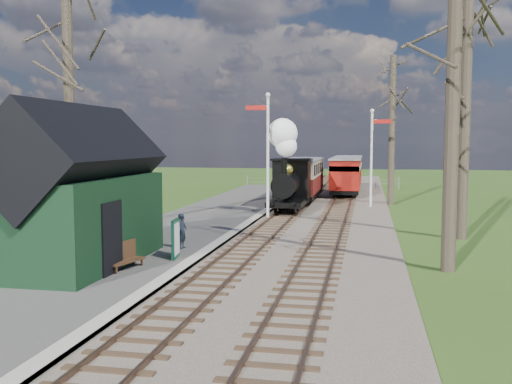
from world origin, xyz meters
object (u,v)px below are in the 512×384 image
station_shed (78,195)px  person (182,231)px  red_carriage_b (348,172)px  bench (123,256)px  coach (302,177)px  semaphore_far (373,150)px  semaphore_near (266,146)px  sign_board (176,239)px  red_carriage_a (345,176)px  locomotive (288,173)px

station_shed → person: bearing=52.9°
red_carriage_b → bench: 30.70m
coach → person: coach is taller
semaphore_far → semaphore_near: bearing=-130.6°
semaphore_near → coach: 8.73m
sign_board → person: 1.60m
semaphore_far → coach: (-4.37, 2.46, -1.74)m
semaphore_near → red_carriage_a: semaphore_near is taller
station_shed → semaphore_far: size_ratio=1.10×
red_carriage_a → person: size_ratio=4.28×
bench → person: bearing=78.2°
station_shed → person: size_ratio=5.23×
locomotive → red_carriage_b: locomotive is taller
red_carriage_a → semaphore_near: bearing=-105.3°
locomotive → red_carriage_b: size_ratio=0.94×
coach → red_carriage_a: bearing=56.1°
coach → red_carriage_b: coach is taller
sign_board → bench: 2.03m
station_shed → semaphore_far: semaphore_far is taller
red_carriage_b → person: size_ratio=4.28×
semaphore_far → coach: size_ratio=0.74×
semaphore_near → person: (-1.30, -9.06, -2.82)m
semaphore_far → coach: 5.31m
semaphore_near → semaphore_far: 7.91m
semaphore_far → person: size_ratio=4.75×
station_shed → red_carriage_b: (6.90, 29.84, -0.76)m
sign_board → person: bearing=100.8°
semaphore_far → sign_board: (-6.15, -16.63, -2.54)m
sign_board → semaphore_near: bearing=84.6°
bench → sign_board: bearing=60.3°
semaphore_near → coach: semaphore_near is taller
semaphore_near → sign_board: semaphore_near is taller
red_carriage_b → bench: size_ratio=3.65×
coach → person: size_ratio=6.40×
bench → red_carriage_a: bearing=77.7°
coach → red_carriage_b: size_ratio=1.50×
station_shed → sign_board: station_shed is taller
red_carriage_b → red_carriage_a: bearing=-90.0°
semaphore_far → red_carriage_a: (-1.77, 6.34, -1.84)m
semaphore_near → coach: (0.77, 8.46, -2.01)m
semaphore_near → coach: bearing=84.8°
semaphore_far → sign_board: bearing=-110.3°
semaphore_near → red_carriage_b: (3.37, 17.84, -2.11)m
red_carriage_a → red_carriage_b: (0.00, 5.50, 0.00)m
station_shed → locomotive: size_ratio=1.31×
semaphore_near → semaphore_far: bearing=49.4°
station_shed → coach: station_shed is taller
bench → coach: bearing=82.4°
sign_board → station_shed: bearing=-151.5°
locomotive → red_carriage_a: size_ratio=0.94×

